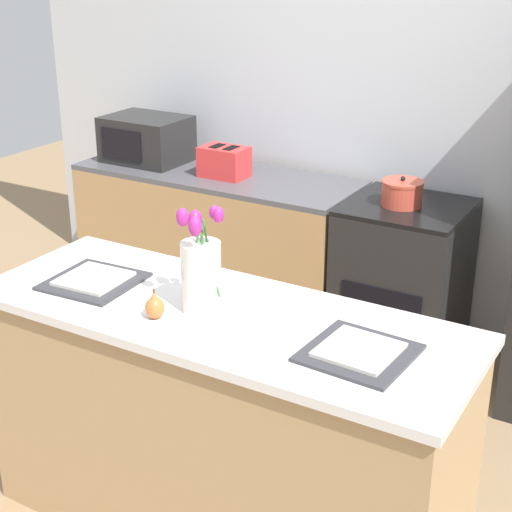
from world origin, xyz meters
TOP-DOWN VIEW (x-y plane):
  - back_wall at (0.00, 2.00)m, footprint 5.20×0.08m
  - kitchen_island at (0.00, 0.00)m, footprint 1.80×0.66m
  - back_counter at (-1.06, 1.60)m, footprint 1.68×0.60m
  - stove_range at (0.10, 1.60)m, footprint 0.60×0.61m
  - flower_vase at (-0.06, -0.02)m, footprint 0.17×0.15m
  - pear_figurine at (-0.16, -0.15)m, footprint 0.07×0.07m
  - plate_setting_left at (-0.54, -0.04)m, footprint 0.34×0.34m
  - plate_setting_right at (0.54, -0.04)m, footprint 0.34×0.34m
  - toaster at (-0.98, 1.55)m, footprint 0.28×0.18m
  - cooking_pot at (0.07, 1.57)m, footprint 0.21×0.21m
  - microwave at (-1.56, 1.60)m, footprint 0.48×0.37m

SIDE VIEW (x-z plane):
  - stove_range at x=0.10m, z-range 0.00..0.88m
  - back_counter at x=-1.06m, z-range 0.00..0.88m
  - kitchen_island at x=0.00m, z-range 0.00..0.94m
  - plate_setting_left at x=-0.54m, z-range 0.94..0.96m
  - plate_setting_right at x=0.54m, z-range 0.94..0.96m
  - cooking_pot at x=0.07m, z-range 0.87..1.03m
  - toaster at x=-0.98m, z-range 0.88..1.06m
  - pear_figurine at x=-0.16m, z-range 0.93..1.03m
  - microwave at x=-1.56m, z-range 0.88..1.15m
  - flower_vase at x=-0.06m, z-range 0.89..1.28m
  - back_wall at x=0.00m, z-range 0.00..2.70m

